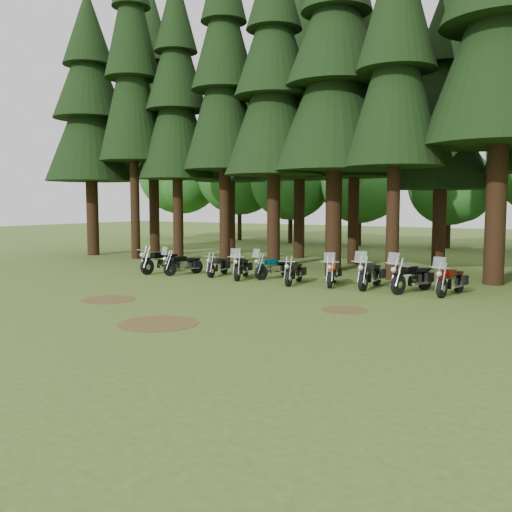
% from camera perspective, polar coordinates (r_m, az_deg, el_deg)
% --- Properties ---
extents(ground, '(120.00, 120.00, 0.00)m').
position_cam_1_polar(ground, '(19.43, -4.10, -4.33)').
color(ground, '#3B571A').
rests_on(ground, ground).
extents(pine_front_0, '(5.49, 5.49, 16.17)m').
position_cam_1_polar(pine_front_0, '(37.55, -16.32, 14.99)').
color(pine_front_0, '#311E10').
rests_on(pine_front_0, ground).
extents(pine_front_1, '(3.92, 3.92, 19.88)m').
position_cam_1_polar(pine_front_1, '(35.05, -12.30, 19.51)').
color(pine_front_1, '#311E10').
rests_on(pine_front_1, ground).
extents(pine_front_2, '(4.32, 4.32, 16.22)m').
position_cam_1_polar(pine_front_2, '(33.55, -7.97, 16.39)').
color(pine_front_2, '#311E10').
rests_on(pine_front_2, ground).
extents(pine_front_3, '(4.32, 4.32, 17.57)m').
position_cam_1_polar(pine_front_3, '(31.40, -3.22, 18.72)').
color(pine_front_3, '#311E10').
rests_on(pine_front_3, ground).
extents(pine_front_4, '(4.95, 4.95, 16.33)m').
position_cam_1_polar(pine_front_4, '(29.52, 1.81, 18.11)').
color(pine_front_4, '#311E10').
rests_on(pine_front_4, ground).
extents(pine_front_5, '(5.81, 5.81, 16.72)m').
position_cam_1_polar(pine_front_5, '(28.14, 7.97, 19.17)').
color(pine_front_5, '#311E10').
rests_on(pine_front_5, ground).
extents(pine_front_6, '(4.15, 4.15, 16.75)m').
position_cam_1_polar(pine_front_6, '(25.68, 13.91, 20.48)').
color(pine_front_6, '#311E10').
rests_on(pine_front_6, ground).
extents(pine_back_0, '(5.00, 5.00, 17.21)m').
position_cam_1_polar(pine_back_0, '(39.36, -10.33, 15.58)').
color(pine_back_0, '#311E10').
rests_on(pine_back_0, ground).
extents(pine_back_1, '(4.52, 4.52, 16.22)m').
position_cam_1_polar(pine_back_1, '(36.78, -2.62, 15.45)').
color(pine_back_1, '#311E10').
rests_on(pine_back_1, ground).
extents(pine_back_2, '(4.85, 4.85, 16.30)m').
position_cam_1_polar(pine_back_2, '(34.35, 4.43, 16.25)').
color(pine_back_2, '#311E10').
rests_on(pine_back_2, ground).
extents(pine_back_3, '(4.35, 4.35, 16.20)m').
position_cam_1_polar(pine_back_3, '(31.37, 9.92, 17.12)').
color(pine_back_3, '#311E10').
rests_on(pine_back_3, ground).
extents(pine_back_4, '(4.94, 4.94, 13.78)m').
position_cam_1_polar(pine_back_4, '(30.03, 18.18, 14.66)').
color(pine_back_4, '#311E10').
rests_on(pine_back_4, ground).
extents(decid_0, '(8.00, 7.78, 10.00)m').
position_cam_1_polar(decid_0, '(52.74, -7.38, 8.19)').
color(decid_0, '#311E10').
rests_on(decid_0, ground).
extents(decid_1, '(7.91, 7.69, 9.88)m').
position_cam_1_polar(decid_1, '(49.51, -1.48, 8.34)').
color(decid_1, '#311E10').
rests_on(decid_1, ground).
extents(decid_2, '(6.72, 6.53, 8.40)m').
position_cam_1_polar(decid_2, '(45.77, 3.69, 7.47)').
color(decid_2, '#311E10').
rests_on(decid_2, ground).
extents(decid_3, '(6.12, 5.95, 7.65)m').
position_cam_1_polar(decid_3, '(43.66, 10.58, 6.91)').
color(decid_3, '#311E10').
rests_on(decid_3, ground).
extents(decid_4, '(5.93, 5.76, 7.41)m').
position_cam_1_polar(decid_4, '(42.91, 19.06, 6.55)').
color(decid_4, '#311E10').
rests_on(decid_4, ground).
extents(dirt_patch_0, '(1.80, 1.80, 0.01)m').
position_cam_1_polar(dirt_patch_0, '(19.92, -14.55, -4.24)').
color(dirt_patch_0, '#4C3D1E').
rests_on(dirt_patch_0, ground).
extents(dirt_patch_1, '(1.40, 1.40, 0.01)m').
position_cam_1_polar(dirt_patch_1, '(17.66, 8.81, -5.35)').
color(dirt_patch_1, '#4C3D1E').
rests_on(dirt_patch_1, ground).
extents(dirt_patch_2, '(2.20, 2.20, 0.01)m').
position_cam_1_polar(dirt_patch_2, '(15.76, -9.79, -6.66)').
color(dirt_patch_2, '#4C3D1E').
rests_on(dirt_patch_2, ground).
extents(motorcycle_0, '(0.41, 2.39, 0.97)m').
position_cam_1_polar(motorcycle_0, '(26.90, -9.51, -0.62)').
color(motorcycle_0, black).
rests_on(motorcycle_0, ground).
extents(motorcycle_1, '(0.86, 2.07, 1.32)m').
position_cam_1_polar(motorcycle_1, '(26.10, -7.29, -0.89)').
color(motorcycle_1, black).
rests_on(motorcycle_1, ground).
extents(motorcycle_2, '(0.51, 1.99, 0.81)m').
position_cam_1_polar(motorcycle_2, '(25.56, -3.84, -1.05)').
color(motorcycle_2, black).
rests_on(motorcycle_2, ground).
extents(motorcycle_3, '(1.02, 2.17, 1.40)m').
position_cam_1_polar(motorcycle_3, '(24.48, -1.47, -1.20)').
color(motorcycle_3, black).
rests_on(motorcycle_3, ground).
extents(motorcycle_4, '(0.91, 2.10, 1.34)m').
position_cam_1_polar(motorcycle_4, '(24.56, 1.81, -1.23)').
color(motorcycle_4, black).
rests_on(motorcycle_4, ground).
extents(motorcycle_5, '(0.57, 2.09, 0.86)m').
position_cam_1_polar(motorcycle_5, '(23.00, 3.82, -1.71)').
color(motorcycle_5, black).
rests_on(motorcycle_5, ground).
extents(motorcycle_6, '(0.98, 2.19, 1.40)m').
position_cam_1_polar(motorcycle_6, '(22.70, 7.61, -1.76)').
color(motorcycle_6, black).
rests_on(motorcycle_6, ground).
extents(motorcycle_7, '(0.47, 2.40, 1.51)m').
position_cam_1_polar(motorcycle_7, '(22.18, 11.34, -1.89)').
color(motorcycle_7, black).
rests_on(motorcycle_7, ground).
extents(motorcycle_8, '(1.02, 2.40, 1.53)m').
position_cam_1_polar(motorcycle_8, '(21.55, 15.32, -2.17)').
color(motorcycle_8, black).
rests_on(motorcycle_8, ground).
extents(motorcycle_9, '(0.61, 2.30, 1.44)m').
position_cam_1_polar(motorcycle_9, '(21.30, 18.89, -2.44)').
color(motorcycle_9, black).
rests_on(motorcycle_9, ground).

